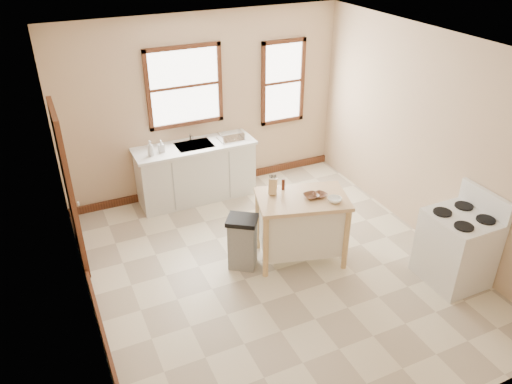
% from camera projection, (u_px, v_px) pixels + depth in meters
% --- Properties ---
extents(floor, '(5.00, 5.00, 0.00)m').
position_uv_depth(floor, '(276.00, 270.00, 6.41)').
color(floor, beige).
rests_on(floor, ground).
extents(ceiling, '(5.00, 5.00, 0.00)m').
position_uv_depth(ceiling, '(282.00, 50.00, 5.03)').
color(ceiling, white).
rests_on(ceiling, ground).
extents(wall_back, '(4.50, 0.04, 2.80)m').
position_uv_depth(wall_back, '(204.00, 106.00, 7.69)').
color(wall_back, tan).
rests_on(wall_back, ground).
extents(wall_left, '(0.04, 5.00, 2.80)m').
position_uv_depth(wall_left, '(75.00, 218.00, 4.89)').
color(wall_left, tan).
rests_on(wall_left, ground).
extents(wall_right, '(0.04, 5.00, 2.80)m').
position_uv_depth(wall_right, '(431.00, 140.00, 6.55)').
color(wall_right, tan).
rests_on(wall_right, ground).
extents(window_main, '(1.17, 0.06, 1.22)m').
position_uv_depth(window_main, '(185.00, 87.00, 7.39)').
color(window_main, '#411F11').
rests_on(window_main, wall_back).
extents(window_side, '(0.77, 0.06, 1.37)m').
position_uv_depth(window_side, '(283.00, 82.00, 8.07)').
color(window_side, '#411F11').
rests_on(window_side, wall_back).
extents(door_left, '(0.06, 0.90, 2.10)m').
position_uv_depth(door_left, '(69.00, 189.00, 6.11)').
color(door_left, '#411F11').
rests_on(door_left, ground).
extents(baseboard_back, '(4.50, 0.04, 0.12)m').
position_uv_depth(baseboard_back, '(209.00, 183.00, 8.33)').
color(baseboard_back, '#411F11').
rests_on(baseboard_back, ground).
extents(baseboard_left, '(0.04, 5.00, 0.12)m').
position_uv_depth(baseboard_left, '(99.00, 318.00, 5.57)').
color(baseboard_left, '#411F11').
rests_on(baseboard_left, ground).
extents(sink_counter, '(1.86, 0.62, 0.92)m').
position_uv_depth(sink_counter, '(196.00, 172.00, 7.81)').
color(sink_counter, silver).
rests_on(sink_counter, ground).
extents(faucet, '(0.03, 0.03, 0.22)m').
position_uv_depth(faucet, '(190.00, 134.00, 7.67)').
color(faucet, silver).
rests_on(faucet, sink_counter).
extents(soap_bottle_a, '(0.12, 0.12, 0.23)m').
position_uv_depth(soap_bottle_a, '(150.00, 148.00, 7.20)').
color(soap_bottle_a, '#B2B2B2').
rests_on(soap_bottle_a, sink_counter).
extents(soap_bottle_b, '(0.08, 0.09, 0.18)m').
position_uv_depth(soap_bottle_b, '(161.00, 146.00, 7.32)').
color(soap_bottle_b, '#B2B2B2').
rests_on(soap_bottle_b, sink_counter).
extents(dish_rack, '(0.39, 0.30, 0.10)m').
position_uv_depth(dish_rack, '(231.00, 137.00, 7.73)').
color(dish_rack, silver).
rests_on(dish_rack, sink_counter).
extents(kitchen_island, '(1.28, 1.00, 0.92)m').
position_uv_depth(kitchen_island, '(301.00, 228.00, 6.42)').
color(kitchen_island, tan).
rests_on(kitchen_island, ground).
extents(knife_block, '(0.14, 0.14, 0.20)m').
position_uv_depth(knife_block, '(273.00, 187.00, 6.22)').
color(knife_block, tan).
rests_on(knife_block, kitchen_island).
extents(pepper_grinder, '(0.06, 0.06, 0.15)m').
position_uv_depth(pepper_grinder, '(283.00, 184.00, 6.33)').
color(pepper_grinder, '#3F1C11').
rests_on(pepper_grinder, kitchen_island).
extents(bowl_a, '(0.19, 0.19, 0.05)m').
position_uv_depth(bowl_a, '(311.00, 196.00, 6.18)').
color(bowl_a, brown).
rests_on(bowl_a, kitchen_island).
extents(bowl_b, '(0.21, 0.21, 0.04)m').
position_uv_depth(bowl_b, '(320.00, 195.00, 6.20)').
color(bowl_b, brown).
rests_on(bowl_b, kitchen_island).
extents(bowl_c, '(0.24, 0.24, 0.05)m').
position_uv_depth(bowl_c, '(335.00, 200.00, 6.09)').
color(bowl_c, white).
rests_on(bowl_c, kitchen_island).
extents(trash_bin, '(0.48, 0.47, 0.72)m').
position_uv_depth(trash_bin, '(242.00, 242.00, 6.32)').
color(trash_bin, gray).
rests_on(trash_bin, ground).
extents(gas_stove, '(0.73, 0.74, 1.18)m').
position_uv_depth(gas_stove, '(458.00, 239.00, 5.98)').
color(gas_stove, white).
rests_on(gas_stove, ground).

